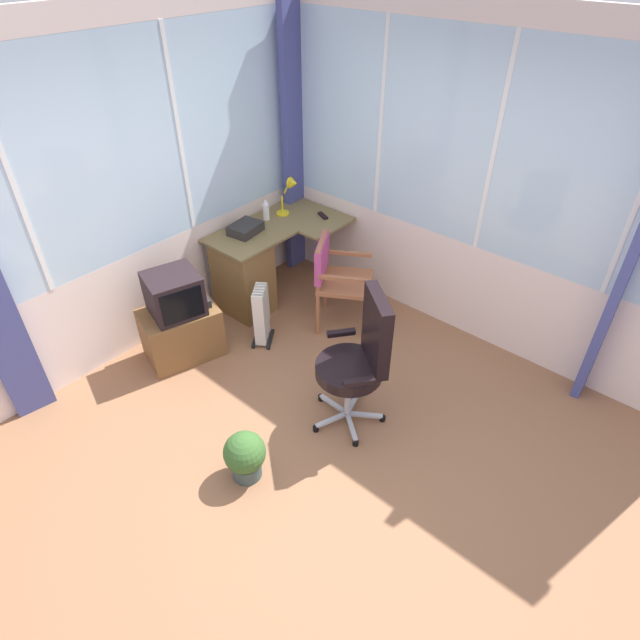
% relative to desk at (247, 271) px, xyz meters
% --- Properties ---
extents(ground, '(5.05, 5.23, 0.06)m').
position_rel_desk_xyz_m(ground, '(-0.98, -1.79, -0.44)').
color(ground, '#8D5F40').
extents(north_window_panel, '(4.05, 0.07, 2.74)m').
position_rel_desk_xyz_m(north_window_panel, '(-0.98, 0.35, 0.95)').
color(north_window_panel, silver).
rests_on(north_window_panel, ground).
extents(east_window_panel, '(0.07, 4.23, 2.74)m').
position_rel_desk_xyz_m(east_window_panel, '(1.08, -1.79, 0.95)').
color(east_window_panel, silver).
rests_on(east_window_panel, ground).
extents(curtain_corner, '(0.29, 0.09, 2.64)m').
position_rel_desk_xyz_m(curtain_corner, '(0.95, 0.22, 0.91)').
color(curtain_corner, '#434988').
rests_on(curtain_corner, ground).
extents(curtain_east_far, '(0.29, 0.09, 2.64)m').
position_rel_desk_xyz_m(curtain_east_far, '(1.00, -2.96, 0.91)').
color(curtain_east_far, '#434988').
rests_on(curtain_east_far, ground).
extents(desk, '(1.32, 0.83, 0.77)m').
position_rel_desk_xyz_m(desk, '(0.00, 0.00, 0.00)').
color(desk, olive).
rests_on(desk, ground).
extents(desk_lamp, '(0.22, 0.19, 0.37)m').
position_rel_desk_xyz_m(desk_lamp, '(0.69, 0.03, 0.60)').
color(desk_lamp, yellow).
rests_on(desk_lamp, desk).
extents(tv_remote, '(0.10, 0.16, 0.02)m').
position_rel_desk_xyz_m(tv_remote, '(0.83, -0.26, 0.36)').
color(tv_remote, black).
rests_on(tv_remote, desk).
extents(spray_bottle, '(0.06, 0.06, 0.22)m').
position_rel_desk_xyz_m(spray_bottle, '(0.42, 0.12, 0.46)').
color(spray_bottle, silver).
rests_on(spray_bottle, desk).
extents(paper_tray, '(0.33, 0.27, 0.09)m').
position_rel_desk_xyz_m(paper_tray, '(0.09, 0.07, 0.40)').
color(paper_tray, '#292726').
rests_on(paper_tray, desk).
extents(wooden_armchair, '(0.66, 0.66, 0.88)m').
position_rel_desk_xyz_m(wooden_armchair, '(0.35, -0.80, 0.16)').
color(wooden_armchair, '#995B39').
rests_on(wooden_armchair, ground).
extents(office_chair, '(0.60, 0.61, 1.13)m').
position_rel_desk_xyz_m(office_chair, '(-0.47, -1.74, 0.23)').
color(office_chair, '#B7B7BF').
rests_on(office_chair, ground).
extents(tv_on_stand, '(0.74, 0.61, 0.83)m').
position_rel_desk_xyz_m(tv_on_stand, '(-0.89, -0.10, -0.04)').
color(tv_on_stand, brown).
rests_on(tv_on_stand, ground).
extents(space_heater, '(0.32, 0.30, 0.57)m').
position_rel_desk_xyz_m(space_heater, '(-0.28, -0.48, -0.12)').
color(space_heater, silver).
rests_on(space_heater, ground).
extents(potted_plant, '(0.30, 0.30, 0.39)m').
position_rel_desk_xyz_m(potted_plant, '(-1.42, -1.49, -0.21)').
color(potted_plant, '#394B49').
rests_on(potted_plant, ground).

